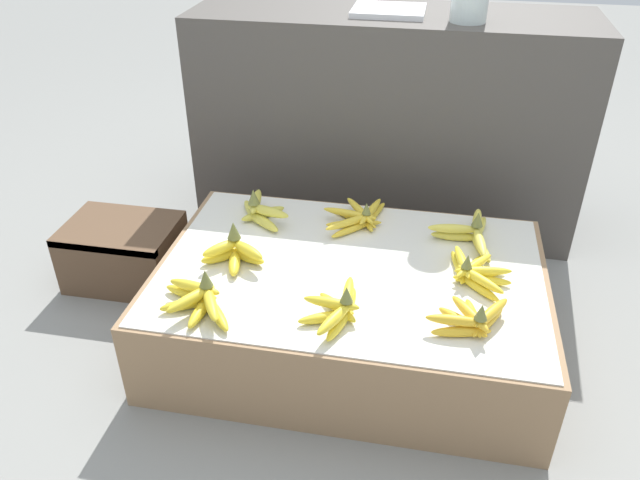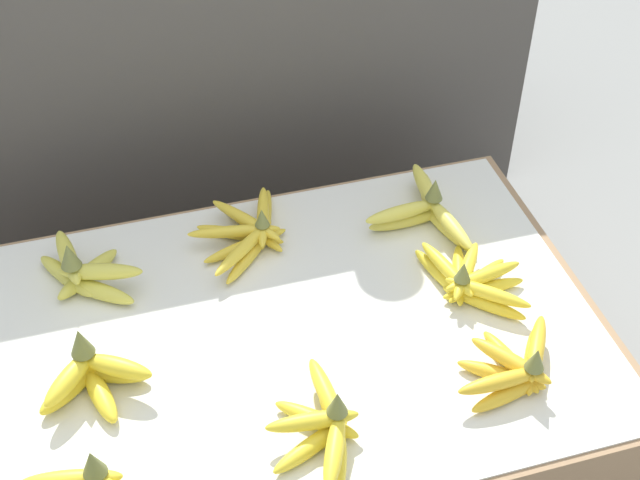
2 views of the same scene
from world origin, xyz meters
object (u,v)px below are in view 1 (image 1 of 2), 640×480
at_px(banana_bunch_front_midleft, 338,309).
at_px(wooden_crate, 124,252).
at_px(banana_bunch_middle_left, 234,252).
at_px(banana_bunch_back_left, 260,210).
at_px(banana_bunch_middle_midright, 474,272).
at_px(banana_bunch_front_midright, 472,319).
at_px(banana_bunch_back_midright, 472,233).
at_px(banana_bunch_front_left, 199,300).
at_px(banana_bunch_back_midleft, 359,217).
at_px(foam_tray_white, 389,11).

bearing_deg(banana_bunch_front_midleft, wooden_crate, 153.61).
distance_m(banana_bunch_front_midleft, banana_bunch_middle_left, 0.37).
height_order(wooden_crate, banana_bunch_back_left, banana_bunch_back_left).
relative_size(banana_bunch_front_midleft, banana_bunch_back_left, 1.21).
bearing_deg(banana_bunch_middle_midright, banana_bunch_middle_left, -176.35).
height_order(banana_bunch_front_midright, banana_bunch_back_midright, banana_bunch_back_midright).
bearing_deg(wooden_crate, banana_bunch_front_left, -43.93).
bearing_deg(banana_bunch_front_midleft, banana_bunch_front_left, -174.41).
height_order(banana_bunch_middle_midright, banana_bunch_back_midleft, banana_bunch_middle_midright).
height_order(banana_bunch_front_midleft, banana_bunch_back_midright, banana_bunch_back_midright).
bearing_deg(foam_tray_white, banana_bunch_back_midright, -59.83).
bearing_deg(banana_bunch_middle_left, banana_bunch_front_left, -95.96).
height_order(wooden_crate, banana_bunch_front_midleft, banana_bunch_front_midleft).
bearing_deg(wooden_crate, banana_bunch_middle_left, -24.07).
relative_size(banana_bunch_front_left, foam_tray_white, 0.94).
xyz_separation_m(banana_bunch_middle_midright, banana_bunch_back_midright, (-0.01, 0.19, 0.01)).
bearing_deg(banana_bunch_back_midright, banana_bunch_middle_left, -160.24).
height_order(wooden_crate, banana_bunch_front_midright, banana_bunch_front_midright).
distance_m(wooden_crate, banana_bunch_front_midleft, 0.89).
height_order(banana_bunch_back_left, banana_bunch_back_midright, banana_bunch_back_left).
distance_m(banana_bunch_middle_midright, banana_bunch_back_midleft, 0.41).
relative_size(banana_bunch_front_midright, banana_bunch_back_left, 1.03).
distance_m(wooden_crate, banana_bunch_back_midleft, 0.79).
bearing_deg(banana_bunch_front_left, banana_bunch_front_midright, 4.77).
distance_m(banana_bunch_back_left, banana_bunch_back_midleft, 0.31).
distance_m(banana_bunch_front_left, banana_bunch_front_midright, 0.67).
distance_m(banana_bunch_middle_left, banana_bunch_middle_midright, 0.65).
relative_size(banana_bunch_front_left, banana_bunch_middle_left, 1.16).
bearing_deg(banana_bunch_back_midleft, banana_bunch_front_left, -124.21).
bearing_deg(banana_bunch_back_midleft, banana_bunch_back_left, -174.13).
bearing_deg(banana_bunch_front_midright, banana_bunch_back_midleft, 127.55).
height_order(banana_bunch_front_midright, banana_bunch_middle_left, banana_bunch_middle_left).
bearing_deg(banana_bunch_front_midright, banana_bunch_back_midright, 89.64).
xyz_separation_m(banana_bunch_middle_left, foam_tray_white, (0.32, 0.79, 0.49)).
bearing_deg(wooden_crate, banana_bunch_back_left, 4.35).
bearing_deg(banana_bunch_back_midright, banana_bunch_front_midleft, -127.96).
relative_size(wooden_crate, banana_bunch_front_left, 1.59).
xyz_separation_m(banana_bunch_back_midleft, banana_bunch_back_midright, (0.34, -0.04, 0.01)).
bearing_deg(banana_bunch_front_midright, wooden_crate, 161.63).
bearing_deg(banana_bunch_middle_left, foam_tray_white, 67.70).
xyz_separation_m(banana_bunch_front_left, banana_bunch_middle_left, (0.02, 0.22, 0.00)).
distance_m(banana_bunch_back_midleft, banana_bunch_back_midright, 0.34).
relative_size(banana_bunch_front_midleft, banana_bunch_back_midleft, 0.99).
relative_size(banana_bunch_front_midright, foam_tray_white, 0.86).
bearing_deg(banana_bunch_front_midright, foam_tray_white, 108.67).
xyz_separation_m(wooden_crate, banana_bunch_back_midleft, (0.77, 0.07, 0.18)).
bearing_deg(banana_bunch_back_midleft, banana_bunch_front_midright, -52.45).
height_order(banana_bunch_front_left, banana_bunch_back_midright, banana_bunch_front_left).
bearing_deg(banana_bunch_front_midleft, foam_tray_white, 89.96).
height_order(banana_bunch_front_midleft, foam_tray_white, foam_tray_white).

